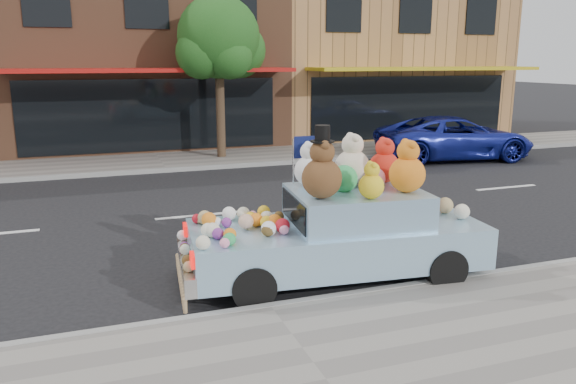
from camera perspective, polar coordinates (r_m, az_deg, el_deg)
name	(u,v)px	position (r m, az deg, el deg)	size (l,w,h in m)	color
ground	(198,216)	(12.04, -9.09, -2.39)	(120.00, 120.00, 0.00)	black
near_sidewalk	(313,367)	(6.20, 2.60, -17.38)	(60.00, 3.00, 0.12)	gray
far_sidewalk	(160,162)	(18.32, -12.86, 3.02)	(60.00, 3.00, 0.12)	gray
near_kerb	(270,309)	(7.44, -1.83, -11.79)	(60.00, 0.12, 0.13)	gray
far_kerb	(166,170)	(16.85, -12.24, 2.19)	(60.00, 0.12, 0.13)	gray
storefront_mid	(138,49)	(23.49, -14.99, 13.88)	(10.00, 9.80, 7.30)	brown
storefront_right	(366,50)	(26.32, 7.95, 14.08)	(10.00, 9.80, 7.30)	#AD7948
street_tree	(219,44)	(18.44, -7.01, 14.66)	(3.00, 2.70, 5.22)	#38281C
car_blue	(454,138)	(19.37, 16.55, 5.29)	(2.35, 5.11, 1.42)	#1C279C
art_car	(339,226)	(8.37, 5.20, -3.47)	(4.63, 2.17, 2.36)	black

